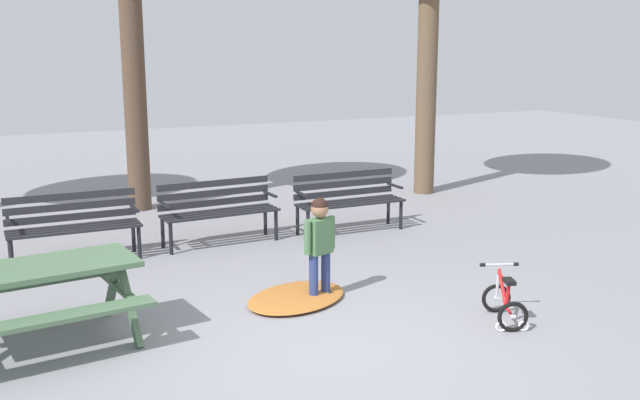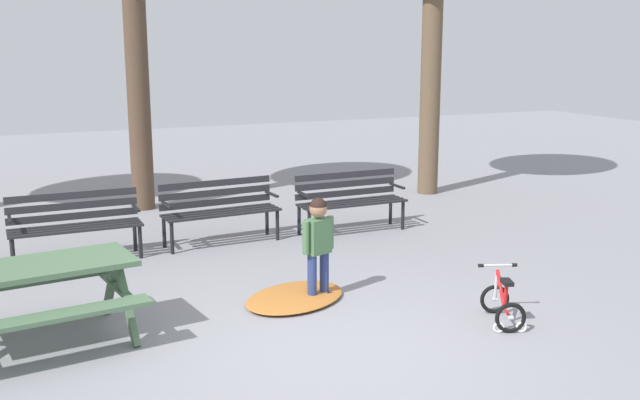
{
  "view_description": "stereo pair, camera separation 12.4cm",
  "coord_description": "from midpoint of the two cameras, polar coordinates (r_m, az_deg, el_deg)",
  "views": [
    {
      "loc": [
        -2.67,
        -5.64,
        2.7
      ],
      "look_at": [
        0.92,
        2.27,
        0.85
      ],
      "focal_mm": 41.72,
      "sensor_mm": 36.0,
      "label": 1
    },
    {
      "loc": [
        -2.56,
        -5.69,
        2.7
      ],
      "look_at": [
        0.92,
        2.27,
        0.85
      ],
      "focal_mm": 41.72,
      "sensor_mm": 36.0,
      "label": 2
    }
  ],
  "objects": [
    {
      "name": "picnic_table",
      "position": [
        7.11,
        -21.65,
        -6.1
      ],
      "size": [
        1.97,
        1.58,
        0.79
      ],
      "color": "#4C6B4C",
      "rests_on": "ground"
    },
    {
      "name": "child_standing",
      "position": [
        7.86,
        -0.48,
        -3.06
      ],
      "size": [
        0.4,
        0.24,
        1.11
      ],
      "color": "navy",
      "rests_on": "ground"
    },
    {
      "name": "ground",
      "position": [
        6.8,
        0.34,
        -11.39
      ],
      "size": [
        36.0,
        36.0,
        0.0
      ],
      "primitive_type": "plane",
      "color": "gray"
    },
    {
      "name": "kids_bicycle",
      "position": [
        7.55,
        13.52,
        -7.65
      ],
      "size": [
        0.51,
        0.63,
        0.54
      ],
      "color": "black",
      "rests_on": "ground"
    },
    {
      "name": "leaf_pile",
      "position": [
        8.0,
        -2.27,
        -7.45
      ],
      "size": [
        1.49,
        1.34,
        0.07
      ],
      "primitive_type": "ellipsoid",
      "rotation": [
        0.0,
        0.0,
        0.49
      ],
      "color": "#B26B2D",
      "rests_on": "ground"
    },
    {
      "name": "park_bench_far_left",
      "position": [
        9.78,
        -18.74,
        -1.57
      ],
      "size": [
        1.61,
        0.48,
        0.85
      ],
      "color": "#232328",
      "rests_on": "ground"
    },
    {
      "name": "park_bench_left",
      "position": [
        10.2,
        -8.18,
        -0.49
      ],
      "size": [
        1.63,
        0.57,
        0.85
      ],
      "color": "#232328",
      "rests_on": "ground"
    },
    {
      "name": "park_bench_right",
      "position": [
        10.75,
        1.81,
        0.27
      ],
      "size": [
        1.61,
        0.49,
        0.85
      ],
      "color": "#232328",
      "rests_on": "ground"
    }
  ]
}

